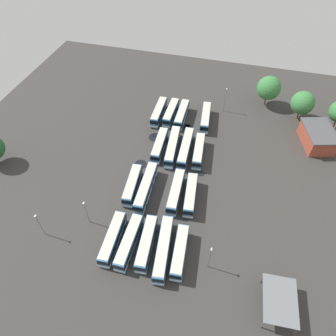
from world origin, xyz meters
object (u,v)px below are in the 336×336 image
(bus_row0_slot4, at_px, (205,118))
(bus_row1_slot3, at_px, (186,148))
(bus_row0_slot2, at_px, (182,115))
(lamp_post_near_entrance, at_px, (40,224))
(bus_row3_slot1, at_px, (129,242))
(bus_row3_slot4, at_px, (180,252))
(bus_row0_slot1, at_px, (171,113))
(bus_row1_slot4, at_px, (199,151))
(bus_row3_slot0, at_px, (113,239))
(bus_row1_slot2, at_px, (173,147))
(bus_row1_slot1, at_px, (160,145))
(bus_row2_slot0, at_px, (132,185))
(maintenance_shelter, at_px, (280,300))
(bus_row2_slot1, at_px, (146,187))
(bus_row0_slot0, at_px, (159,112))
(tree_northwest, at_px, (269,88))
(bus_row3_slot3, at_px, (163,248))
(lamp_post_far_corner, at_px, (210,257))
(depot_building, at_px, (318,137))
(lamp_post_mid_lot, at_px, (225,99))
(lamp_post_by_building, at_px, (86,212))
(tree_east_edge, at_px, (303,103))
(bus_row2_slot3, at_px, (176,192))
(bus_row3_slot2, at_px, (147,243))
(bus_row2_slot4, at_px, (190,195))

(bus_row0_slot4, bearing_deg, bus_row1_slot3, -10.90)
(bus_row0_slot2, bearing_deg, lamp_post_near_entrance, -22.60)
(bus_row3_slot1, height_order, bus_row3_slot4, same)
(bus_row0_slot1, bearing_deg, bus_row1_slot4, 38.64)
(bus_row3_slot4, bearing_deg, bus_row3_slot0, -87.15)
(bus_row1_slot2, bearing_deg, bus_row1_slot3, 95.69)
(bus_row1_slot1, distance_m, bus_row2_slot0, 15.85)
(bus_row2_slot0, xyz_separation_m, bus_row3_slot1, (15.01, 4.63, 0.00))
(bus_row3_slot0, height_order, maintenance_shelter, bus_row3_slot0)
(bus_row2_slot1, bearing_deg, bus_row1_slot1, -176.26)
(bus_row0_slot4, relative_size, maintenance_shelter, 1.31)
(bus_row0_slot4, height_order, maintenance_shelter, bus_row0_slot4)
(bus_row0_slot0, xyz_separation_m, tree_northwest, (-15.64, 31.96, 4.37))
(bus_row2_slot0, bearing_deg, bus_row0_slot1, 176.82)
(bus_row3_slot4, bearing_deg, bus_row2_slot0, -132.78)
(bus_row3_slot3, height_order, lamp_post_far_corner, lamp_post_far_corner)
(maintenance_shelter, bearing_deg, bus_row0_slot2, -148.84)
(bus_row3_slot3, distance_m, depot_building, 55.57)
(bus_row3_slot3, bearing_deg, bus_row2_slot0, -140.20)
(bus_row0_slot0, height_order, bus_row3_slot3, same)
(bus_row0_slot0, bearing_deg, lamp_post_far_corner, 27.76)
(bus_row2_slot1, bearing_deg, bus_row1_slot3, 158.73)
(bus_row1_slot2, distance_m, bus_row1_slot4, 7.37)
(maintenance_shelter, bearing_deg, lamp_post_mid_lot, -162.45)
(bus_row1_slot1, distance_m, lamp_post_near_entrance, 37.12)
(bus_row0_slot1, distance_m, bus_row1_slot2, 15.42)
(bus_row0_slot2, bearing_deg, bus_row1_slot3, 17.51)
(bus_row0_slot2, height_order, lamp_post_by_building, lamp_post_by_building)
(lamp_post_near_entrance, relative_size, lamp_post_far_corner, 0.98)
(tree_east_edge, distance_m, tree_northwest, 11.41)
(bus_row3_slot3, bearing_deg, maintenance_shelter, 77.78)
(bus_row1_slot1, height_order, maintenance_shelter, bus_row1_slot1)
(bus_row1_slot2, distance_m, bus_row2_slot1, 15.95)
(lamp_post_by_building, bearing_deg, bus_row0_slot1, 169.07)
(bus_row2_slot3, height_order, depot_building, depot_building)
(lamp_post_far_corner, xyz_separation_m, tree_east_edge, (-56.25, 18.47, 1.59))
(bus_row2_slot1, bearing_deg, bus_row2_slot3, 93.36)
(bus_row0_slot2, xyz_separation_m, bus_row1_slot4, (14.60, 8.25, -0.00))
(bus_row3_slot4, bearing_deg, bus_row1_slot4, -175.97)
(bus_row1_slot4, bearing_deg, bus_row2_slot1, -32.23)
(bus_row1_slot2, height_order, bus_row1_slot4, same)
(lamp_post_mid_lot, bearing_deg, bus_row1_slot4, -9.51)
(bus_row0_slot0, xyz_separation_m, bus_row3_slot0, (45.40, 2.98, -0.00))
(bus_row3_slot0, bearing_deg, bus_row1_slot1, 177.16)
(bus_row3_slot2, height_order, depot_building, depot_building)
(bus_row3_slot1, xyz_separation_m, depot_building, (-45.16, 40.51, 0.63))
(bus_row3_slot3, bearing_deg, bus_row1_slot1, -162.29)
(bus_row0_slot4, height_order, bus_row1_slot4, same)
(bus_row2_slot4, height_order, maintenance_shelter, bus_row2_slot4)
(bus_row1_slot1, height_order, bus_row2_slot4, same)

